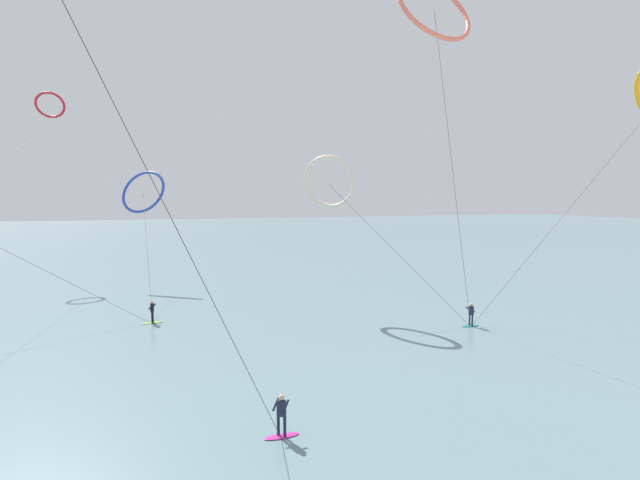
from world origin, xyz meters
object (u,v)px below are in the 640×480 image
Objects in this scene: surfer_lime at (152,313)px; surfer_magenta at (281,418)px; kite_crimson at (50,105)px; kite_cobalt at (143,192)px; kite_coral at (434,10)px; surfer_teal at (471,316)px; kite_ivory at (329,182)px.

surfer_lime is 1.00× the size of surfer_magenta.
kite_crimson reaches higher than kite_cobalt.
surfer_lime and surfer_magenta have the same top height.
surfer_magenta is 25.66m from kite_coral.
kite_cobalt reaches higher than surfer_teal.
kite_coral is at bearing -70.41° from kite_crimson.
kite_crimson reaches higher than surfer_teal.
kite_ivory reaches higher than surfer_magenta.
kite_coral is (-4.17, -0.81, 20.43)m from surfer_teal.
kite_crimson reaches higher than surfer_lime.
surfer_teal is 0.13× the size of kite_ivory.
surfer_magenta is 37.32m from kite_cobalt.
kite_cobalt is (10.63, -10.10, -10.42)m from kite_crimson.
surfer_teal and surfer_magenta have the same top height.
surfer_lime is 0.04× the size of kite_crimson.
kite_ivory is at bearing -81.30° from surfer_lime.
surfer_lime is 19.16m from surfer_magenta.
surfer_teal is 35.62m from kite_cobalt.
kite_crimson is at bearing 123.56° from kite_coral.
surfer_magenta is at bearing -62.95° from surfer_teal.
surfer_magenta is at bearing -148.67° from kite_coral.
kite_cobalt is at bearing -63.21° from kite_crimson.
kite_crimson is (-17.29, 45.65, 19.65)m from surfer_magenta.
surfer_magenta is at bearing -45.83° from kite_cobalt.
kite_crimson is 2.47× the size of kite_cobalt.
surfer_teal is at bearing 5.27° from kite_coral.
kite_ivory is (8.55, 18.27, 9.81)m from surfer_magenta.
kite_coral is 1.84× the size of kite_ivory.
surfer_magenta is at bearing -88.93° from kite_crimson.
kite_ivory reaches higher than surfer_lime.
kite_coral is at bearing -107.78° from surfer_lime.
kite_coral reaches higher than surfer_magenta.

